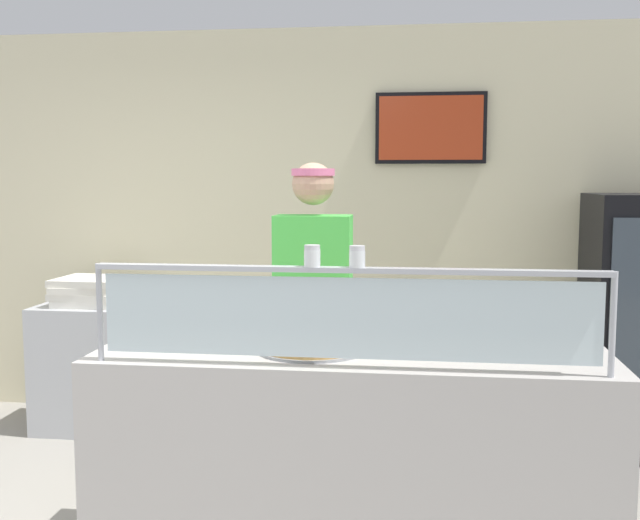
{
  "coord_description": "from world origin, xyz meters",
  "views": [
    {
      "loc": [
        1.37,
        -2.8,
        1.69
      ],
      "look_at": [
        0.95,
        0.36,
        1.34
      ],
      "focal_mm": 42.48,
      "sensor_mm": 36.0,
      "label": 1
    }
  ],
  "objects_px": {
    "pizza_box_stack": "(91,291)",
    "pizza_tray": "(311,347)",
    "pizza_server": "(314,343)",
    "pepper_flake_shaker": "(357,258)",
    "worker_figure": "(314,313)",
    "parmesan_shaker": "(312,257)"
  },
  "relations": [
    {
      "from": "pizza_box_stack",
      "to": "pizza_tray",
      "type": "bearing_deg",
      "value": -43.22
    },
    {
      "from": "pizza_box_stack",
      "to": "pizza_server",
      "type": "bearing_deg",
      "value": -43.3
    },
    {
      "from": "pizza_tray",
      "to": "pizza_box_stack",
      "type": "distance_m",
      "value": 2.36
    },
    {
      "from": "pizza_tray",
      "to": "pepper_flake_shaker",
      "type": "distance_m",
      "value": 0.55
    },
    {
      "from": "pizza_box_stack",
      "to": "worker_figure",
      "type": "bearing_deg",
      "value": -32.16
    },
    {
      "from": "parmesan_shaker",
      "to": "pepper_flake_shaker",
      "type": "distance_m",
      "value": 0.17
    },
    {
      "from": "parmesan_shaker",
      "to": "worker_figure",
      "type": "height_order",
      "value": "worker_figure"
    },
    {
      "from": "pepper_flake_shaker",
      "to": "pizza_tray",
      "type": "bearing_deg",
      "value": 127.61
    },
    {
      "from": "pizza_server",
      "to": "parmesan_shaker",
      "type": "relative_size",
      "value": 3.33
    },
    {
      "from": "parmesan_shaker",
      "to": "pizza_box_stack",
      "type": "relative_size",
      "value": 0.19
    },
    {
      "from": "pizza_server",
      "to": "parmesan_shaker",
      "type": "height_order",
      "value": "parmesan_shaker"
    },
    {
      "from": "pizza_server",
      "to": "pepper_flake_shaker",
      "type": "xyz_separation_m",
      "value": [
        0.2,
        -0.26,
        0.39
      ]
    },
    {
      "from": "pizza_tray",
      "to": "parmesan_shaker",
      "type": "relative_size",
      "value": 5.57
    },
    {
      "from": "pizza_server",
      "to": "worker_figure",
      "type": "bearing_deg",
      "value": 105.93
    },
    {
      "from": "pepper_flake_shaker",
      "to": "worker_figure",
      "type": "distance_m",
      "value": 0.98
    },
    {
      "from": "pizza_tray",
      "to": "parmesan_shaker",
      "type": "xyz_separation_m",
      "value": [
        0.04,
        -0.28,
        0.41
      ]
    },
    {
      "from": "pizza_server",
      "to": "parmesan_shaker",
      "type": "xyz_separation_m",
      "value": [
        0.03,
        -0.26,
        0.39
      ]
    },
    {
      "from": "pizza_tray",
      "to": "pepper_flake_shaker",
      "type": "bearing_deg",
      "value": -52.39
    },
    {
      "from": "pepper_flake_shaker",
      "to": "worker_figure",
      "type": "height_order",
      "value": "worker_figure"
    },
    {
      "from": "pepper_flake_shaker",
      "to": "pizza_box_stack",
      "type": "xyz_separation_m",
      "value": [
        -1.94,
        1.9,
        -0.45
      ]
    },
    {
      "from": "pizza_tray",
      "to": "worker_figure",
      "type": "distance_m",
      "value": 0.58
    },
    {
      "from": "pizza_server",
      "to": "pizza_box_stack",
      "type": "height_order",
      "value": "pizza_box_stack"
    }
  ]
}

